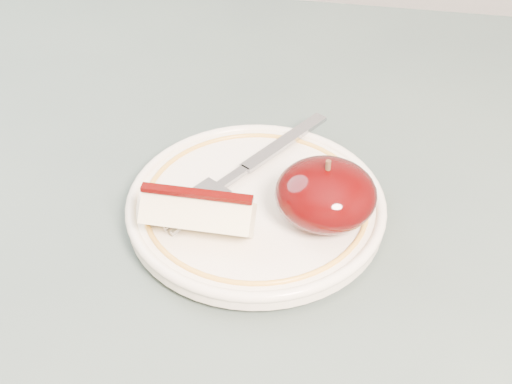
% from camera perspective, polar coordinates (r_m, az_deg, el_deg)
% --- Properties ---
extents(table, '(0.90, 0.90, 0.75)m').
position_cam_1_polar(table, '(0.62, -1.60, -10.61)').
color(table, brown).
rests_on(table, ground).
extents(plate, '(0.21, 0.21, 0.02)m').
position_cam_1_polar(plate, '(0.58, -0.00, -1.05)').
color(plate, '#EEE7C8').
rests_on(plate, table).
extents(apple_half, '(0.08, 0.08, 0.06)m').
position_cam_1_polar(apple_half, '(0.55, 5.60, -0.17)').
color(apple_half, black).
rests_on(apple_half, plate).
extents(apple_wedge, '(0.08, 0.04, 0.04)m').
position_cam_1_polar(apple_wedge, '(0.54, -4.66, -1.68)').
color(apple_wedge, beige).
rests_on(apple_wedge, plate).
extents(fork, '(0.12, 0.18, 0.00)m').
position_cam_1_polar(fork, '(0.60, -0.98, 1.79)').
color(fork, gray).
rests_on(fork, plate).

